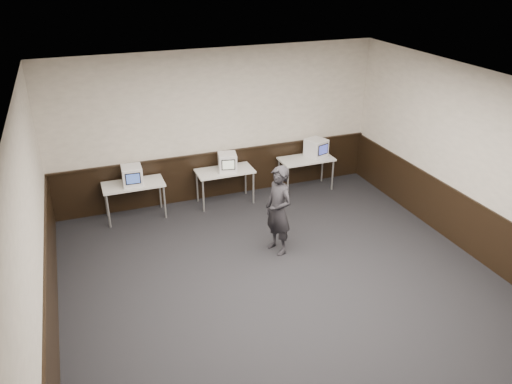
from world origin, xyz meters
TOP-DOWN VIEW (x-y plane):
  - floor at (0.00, 0.00)m, footprint 8.00×8.00m
  - ceiling at (0.00, 0.00)m, footprint 8.00×8.00m
  - back_wall at (0.00, 4.00)m, footprint 7.00×0.00m
  - left_wall at (-3.50, 0.00)m, footprint 0.00×8.00m
  - right_wall at (3.50, 0.00)m, footprint 0.00×8.00m
  - wainscot_back at (0.00, 3.98)m, footprint 6.98×0.04m
  - wainscot_left at (-3.48, 0.00)m, footprint 0.04×7.98m
  - wainscot_right at (3.48, 0.00)m, footprint 0.04×7.98m
  - wainscot_rail at (0.00, 3.96)m, footprint 6.98×0.06m
  - desk_left at (-1.90, 3.60)m, footprint 1.20×0.60m
  - desk_center at (0.00, 3.60)m, footprint 1.20×0.60m
  - desk_right at (1.90, 3.60)m, footprint 1.20×0.60m
  - emac_left at (-1.91, 3.55)m, footprint 0.40×0.43m
  - emac_center at (0.06, 3.57)m, footprint 0.45×0.46m
  - emac_right at (2.15, 3.64)m, footprint 0.52×0.53m
  - person at (0.30, 1.41)m, footprint 0.54×0.68m

SIDE VIEW (x-z plane):
  - floor at x=0.00m, z-range 0.00..0.00m
  - wainscot_back at x=0.00m, z-range 0.00..1.00m
  - wainscot_left at x=-3.48m, z-range 0.00..1.00m
  - wainscot_right at x=3.48m, z-range 0.00..1.00m
  - desk_left at x=-1.90m, z-range 0.30..1.05m
  - desk_center at x=0.00m, z-range 0.30..1.05m
  - desk_right at x=1.90m, z-range 0.30..1.05m
  - person at x=0.30m, z-range 0.00..1.63m
  - emac_center at x=0.06m, z-range 0.75..1.12m
  - emac_left at x=-1.91m, z-range 0.75..1.14m
  - emac_right at x=2.15m, z-range 0.75..1.15m
  - wainscot_rail at x=0.00m, z-range 1.00..1.04m
  - back_wall at x=0.00m, z-range -1.90..5.10m
  - left_wall at x=-3.50m, z-range -2.40..5.60m
  - right_wall at x=3.50m, z-range -2.40..5.60m
  - ceiling at x=0.00m, z-range 3.20..3.20m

